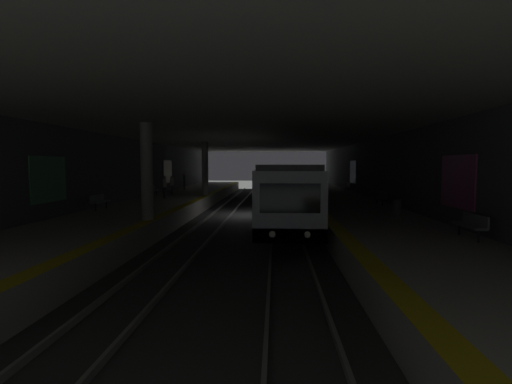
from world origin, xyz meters
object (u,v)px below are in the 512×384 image
object	(u,v)px
pillar_near	(147,172)
trash_bin	(397,208)
bench_left_far	(347,187)
metro_train	(282,184)
bench_right_near	(99,201)
bench_left_mid	(381,197)
person_standing_far	(172,185)
pillar_far	(205,169)
bench_left_near	(471,224)
bench_right_mid	(153,190)
person_waiting_near	(165,186)
person_walking_mid	(184,181)
person_boarding	(326,184)

from	to	relation	value
pillar_near	trash_bin	size ratio (longest dim) A/B	5.35
bench_left_far	trash_bin	bearing A→B (deg)	177.54
metro_train	bench_right_near	distance (m)	15.42
bench_left_mid	person_standing_far	xyz separation A→B (m)	(7.28, 15.78, 0.37)
pillar_far	trash_bin	bearing A→B (deg)	-136.47
pillar_far	bench_left_mid	world-z (taller)	pillar_far
pillar_far	bench_left_near	bearing A→B (deg)	-145.37
pillar_far	person_standing_far	size ratio (longest dim) A/B	2.75
bench_left_near	bench_left_mid	world-z (taller)	same
bench_left_far	bench_right_near	distance (m)	22.81
pillar_far	bench_right_near	xyz separation A→B (m)	(-10.78, 4.18, -1.75)
metro_train	bench_left_mid	xyz separation A→B (m)	(-7.53, -6.33, -0.45)
bench_left_mid	bench_left_far	xyz separation A→B (m)	(11.59, 0.00, 0.00)
trash_bin	bench_right_near	bearing A→B (deg)	82.98
bench_right_mid	person_standing_far	size ratio (longest dim) A/B	1.03
bench_right_near	person_waiting_near	bearing A→B (deg)	-12.65
bench_right_mid	person_standing_far	distance (m)	1.74
bench_right_mid	bench_left_near	bearing A→B (deg)	-135.86
bench_left_near	pillar_near	bearing A→B (deg)	73.04
pillar_far	person_standing_far	xyz separation A→B (m)	(0.03, 2.89, -1.38)
bench_right_near	person_walking_mid	xyz separation A→B (m)	(17.99, -0.64, 0.40)
bench_right_near	bench_right_mid	world-z (taller)	same
bench_left_far	trash_bin	distance (m)	17.15
pillar_near	person_boarding	distance (m)	19.64
person_standing_far	person_walking_mid	bearing A→B (deg)	5.14
pillar_far	person_boarding	bearing A→B (deg)	-80.20
pillar_near	bench_left_near	distance (m)	13.58
pillar_near	metro_train	distance (m)	16.44
person_standing_far	person_boarding	distance (m)	13.51
bench_left_far	person_boarding	world-z (taller)	person_boarding
person_walking_mid	person_standing_far	distance (m)	7.21
bench_right_mid	person_waiting_near	xyz separation A→B (m)	(-2.29, -1.67, 0.42)
metro_train	person_walking_mid	size ratio (longest dim) A/B	21.90
pillar_near	bench_right_near	world-z (taller)	pillar_near
bench_right_mid	person_boarding	distance (m)	14.97
metro_train	person_walking_mid	bearing A→B (deg)	55.54
pillar_far	person_boarding	size ratio (longest dim) A/B	2.90
metro_train	person_boarding	distance (m)	4.23
person_waiting_near	trash_bin	bearing A→B (deg)	-122.74
bench_right_mid	person_waiting_near	size ratio (longest dim) A/B	0.98
bench_left_near	person_boarding	size ratio (longest dim) A/B	1.08
person_standing_far	trash_bin	xyz separation A→B (m)	(-12.82, -15.04, -0.47)
bench_right_mid	bench_left_far	bearing A→B (deg)	-72.39
trash_bin	bench_right_mid	bearing A→B (deg)	54.34
bench_left_far	bench_right_mid	size ratio (longest dim) A/B	1.00
person_boarding	trash_bin	bearing A→B (deg)	-173.55
bench_left_mid	person_walking_mid	distance (m)	21.88
bench_left_far	person_waiting_near	distance (m)	17.23
metro_train	person_walking_mid	world-z (taller)	metro_train
bench_right_mid	person_walking_mid	size ratio (longest dim) A/B	1.01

